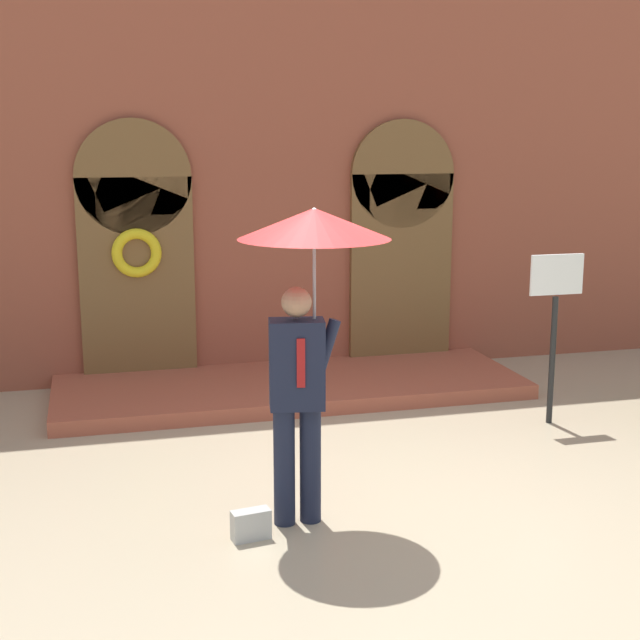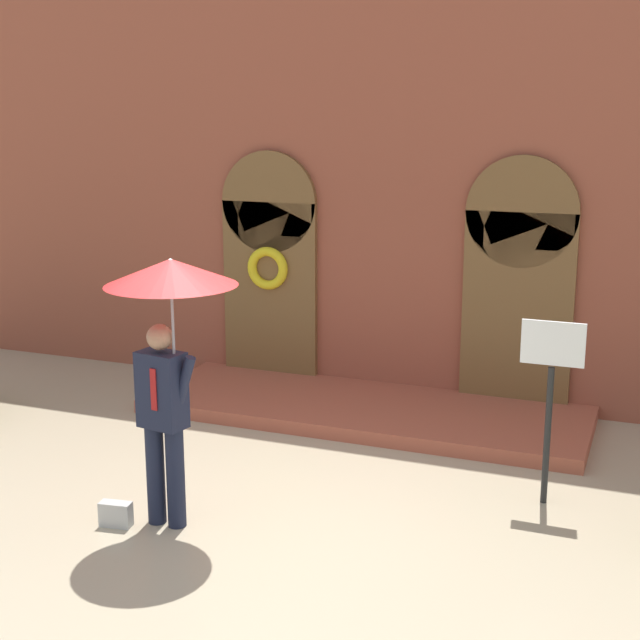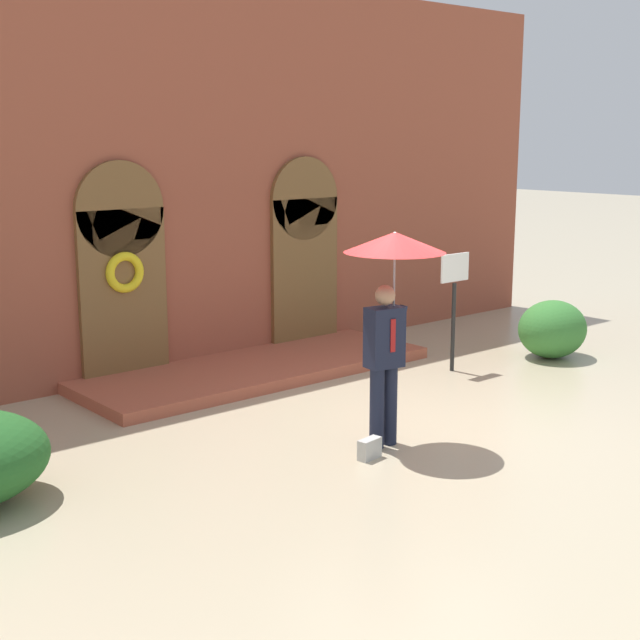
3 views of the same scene
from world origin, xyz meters
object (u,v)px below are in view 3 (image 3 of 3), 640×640
Objects in this scene: sign_post at (454,292)px; shrub_right at (552,329)px; handbag at (370,449)px; person_with_umbrella at (392,274)px.

sign_post is 1.53× the size of shrub_right.
shrub_right is at bearing 6.55° from handbag.
person_with_umbrella is 1.88m from handbag.
person_with_umbrella reaches higher than handbag.
sign_post is at bearing 165.79° from shrub_right.
person_with_umbrella is at bearing -165.63° from shrub_right.
sign_post is at bearing 20.00° from handbag.
shrub_right is (5.19, 1.40, 0.34)m from handbag.
handbag is 5.39m from shrub_right.
handbag is at bearing -164.87° from shrub_right.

